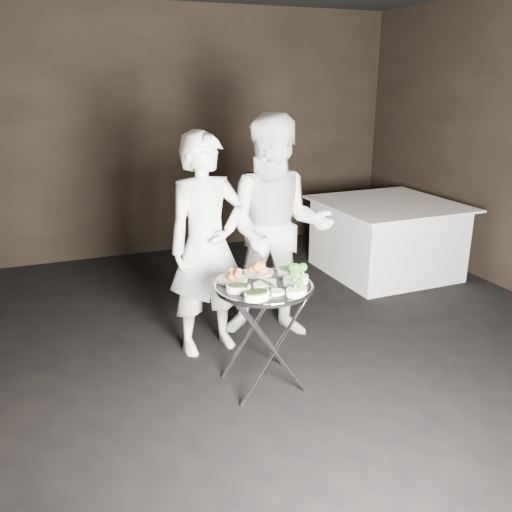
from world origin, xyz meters
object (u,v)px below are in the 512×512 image
object	(u,v)px
waiter_left	(207,246)
waiter_right	(278,230)
dining_table	(386,238)
tray_stand	(264,331)
serving_tray	(264,286)

from	to	relation	value
waiter_left	waiter_right	xyz separation A→B (m)	(0.63, 0.04, 0.05)
waiter_right	dining_table	size ratio (longest dim) A/B	1.31
waiter_right	dining_table	world-z (taller)	waiter_right
tray_stand	waiter_right	world-z (taller)	waiter_right
waiter_left	dining_table	xyz separation A→B (m)	(2.42, 1.04, -0.48)
tray_stand	dining_table	distance (m)	2.83
serving_tray	waiter_right	world-z (taller)	waiter_right
serving_tray	waiter_left	bearing A→B (deg)	105.77
waiter_right	serving_tray	bearing A→B (deg)	-97.26
tray_stand	dining_table	world-z (taller)	dining_table
waiter_right	dining_table	xyz separation A→B (m)	(1.80, 1.00, -0.53)
waiter_left	waiter_right	world-z (taller)	waiter_right
waiter_left	waiter_right	size ratio (longest dim) A/B	0.94
serving_tray	waiter_right	xyz separation A→B (m)	(0.43, 0.74, 0.17)
waiter_left	serving_tray	bearing A→B (deg)	-82.97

